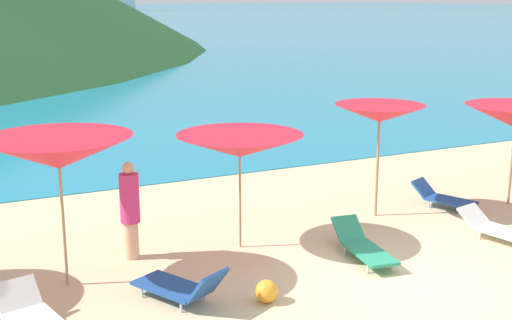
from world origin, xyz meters
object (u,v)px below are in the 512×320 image
at_px(umbrella_3, 380,114).
at_px(umbrella_1, 58,153).
at_px(beachgoer_1, 130,208).
at_px(lounge_chair_0, 500,229).
at_px(lounge_chair_2, 182,286).
at_px(umbrella_2, 240,146).
at_px(lounge_chair_6, 32,317).
at_px(lounge_chair_5, 443,197).
at_px(beach_ball, 267,291).
at_px(lounge_chair_4, 363,245).

bearing_deg(umbrella_3, umbrella_1, -173.49).
height_order(umbrella_3, beachgoer_1, umbrella_3).
xyz_separation_m(lounge_chair_0, beachgoer_1, (-6.41, 2.17, 0.68)).
xyz_separation_m(umbrella_3, lounge_chair_2, (-5.03, -2.12, -1.90)).
distance_m(umbrella_2, lounge_chair_6, 4.57).
distance_m(lounge_chair_2, beachgoer_1, 2.16).
xyz_separation_m(umbrella_3, beachgoer_1, (-5.22, -0.07, -1.24)).
bearing_deg(umbrella_3, lounge_chair_5, -6.51).
xyz_separation_m(lounge_chair_6, beach_ball, (3.28, -0.45, -0.11)).
bearing_deg(lounge_chair_5, lounge_chair_6, 170.94).
xyz_separation_m(lounge_chair_2, lounge_chair_4, (3.43, 0.28, -0.02)).
xyz_separation_m(umbrella_3, lounge_chair_4, (-1.61, -1.84, -1.91)).
xyz_separation_m(lounge_chair_2, beach_ball, (1.13, -0.55, -0.08)).
height_order(umbrella_1, lounge_chair_0, umbrella_1).
relative_size(umbrella_1, lounge_chair_2, 1.49).
distance_m(umbrella_3, beachgoer_1, 5.36).
height_order(umbrella_3, lounge_chair_4, umbrella_3).
distance_m(lounge_chair_4, lounge_chair_5, 3.63).
bearing_deg(umbrella_2, umbrella_3, 7.35).
bearing_deg(lounge_chair_4, umbrella_1, 175.05).
height_order(umbrella_2, umbrella_3, umbrella_3).
height_order(umbrella_3, lounge_chair_0, umbrella_3).
bearing_deg(umbrella_2, lounge_chair_5, 2.79).
bearing_deg(lounge_chair_0, beachgoer_1, 148.93).
relative_size(lounge_chair_2, lounge_chair_4, 0.94).
height_order(lounge_chair_0, lounge_chair_6, lounge_chair_6).
distance_m(lounge_chair_0, beachgoer_1, 6.81).
bearing_deg(lounge_chair_2, lounge_chair_0, 152.73).
relative_size(lounge_chair_0, lounge_chair_4, 0.98).
bearing_deg(umbrella_1, beach_ball, -37.20).
relative_size(lounge_chair_6, beach_ball, 4.49).
bearing_deg(lounge_chair_2, umbrella_3, 176.69).
bearing_deg(lounge_chair_0, umbrella_1, 156.48).
bearing_deg(umbrella_3, lounge_chair_4, -131.08).
height_order(umbrella_3, lounge_chair_2, umbrella_3).
bearing_deg(beach_ball, lounge_chair_5, 24.24).
bearing_deg(beachgoer_1, umbrella_1, 52.41).
height_order(umbrella_1, umbrella_3, umbrella_1).
xyz_separation_m(lounge_chair_5, lounge_chair_6, (-8.81, -2.03, 0.05)).
bearing_deg(umbrella_1, lounge_chair_0, -11.14).
bearing_deg(beach_ball, lounge_chair_4, 19.89).
bearing_deg(lounge_chair_6, umbrella_2, 11.69).
bearing_deg(lounge_chair_6, lounge_chair_5, -0.09).
bearing_deg(umbrella_1, umbrella_2, 5.63).
distance_m(lounge_chair_2, beach_ball, 1.26).
bearing_deg(beachgoer_1, beach_ball, 141.01).
xyz_separation_m(lounge_chair_4, beach_ball, (-2.29, -0.83, -0.06)).
relative_size(umbrella_1, lounge_chair_4, 1.40).
bearing_deg(lounge_chair_6, beach_ball, -20.96).
bearing_deg(umbrella_2, beach_ball, -105.02).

